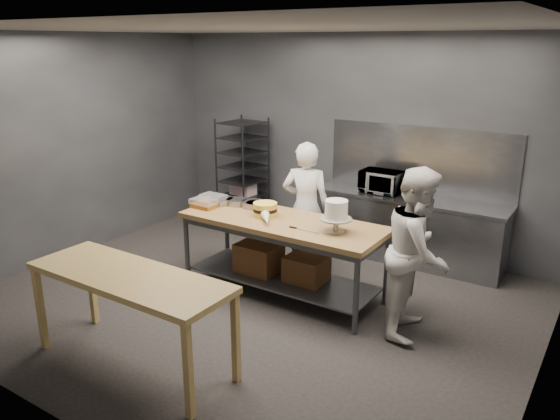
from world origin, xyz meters
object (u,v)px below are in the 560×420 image
object	(u,v)px
chef_behind	(306,208)
chef_right	(418,252)
speed_rack	(243,175)
microwave	(381,182)
frosted_cake_stand	(336,212)
work_table	(281,248)
near_counter	(129,283)
layer_cake	(265,209)

from	to	relation	value
chef_behind	chef_right	xyz separation A→B (m)	(1.74, -0.74, 0.02)
speed_rack	microwave	distance (m)	2.31
frosted_cake_stand	speed_rack	bearing A→B (deg)	145.63
work_table	near_counter	distance (m)	2.03
work_table	layer_cake	world-z (taller)	layer_cake
near_counter	microwave	xyz separation A→B (m)	(0.76, 3.79, 0.24)
chef_behind	microwave	distance (m)	1.20
work_table	frosted_cake_stand	size ratio (longest dim) A/B	6.77
work_table	layer_cake	xyz separation A→B (m)	(-0.22, 0.00, 0.43)
chef_right	near_counter	bearing A→B (deg)	127.28
speed_rack	chef_right	bearing A→B (deg)	-26.10
chef_behind	microwave	bearing A→B (deg)	-135.65
near_counter	chef_right	distance (m)	2.79
work_table	chef_behind	size ratio (longest dim) A/B	1.41
microwave	layer_cake	size ratio (longest dim) A/B	1.94
chef_behind	layer_cake	size ratio (longest dim) A/B	6.08
chef_right	microwave	distance (m)	2.14
work_table	speed_rack	world-z (taller)	speed_rack
near_counter	microwave	size ratio (longest dim) A/B	3.69
speed_rack	near_counter	bearing A→B (deg)	-67.50
speed_rack	layer_cake	distance (m)	2.35
near_counter	chef_right	bearing A→B (deg)	46.12
chef_right	layer_cake	distance (m)	1.85
frosted_cake_stand	layer_cake	bearing A→B (deg)	176.81
near_counter	speed_rack	xyz separation A→B (m)	(-1.54, 3.71, 0.04)
layer_cake	near_counter	bearing A→B (deg)	-92.36
chef_behind	frosted_cake_stand	bearing A→B (deg)	119.44
microwave	frosted_cake_stand	world-z (taller)	frosted_cake_stand
near_counter	layer_cake	world-z (taller)	layer_cake
layer_cake	work_table	bearing A→B (deg)	-0.82
speed_rack	microwave	world-z (taller)	speed_rack
chef_behind	layer_cake	bearing A→B (deg)	64.33
near_counter	layer_cake	distance (m)	2.01
microwave	chef_behind	bearing A→B (deg)	-118.56
speed_rack	chef_behind	bearing A→B (deg)	-29.04
near_counter	chef_behind	size ratio (longest dim) A/B	1.18
speed_rack	chef_right	world-z (taller)	speed_rack
chef_right	chef_behind	bearing A→B (deg)	58.15
microwave	frosted_cake_stand	bearing A→B (deg)	-81.48
chef_right	layer_cake	size ratio (longest dim) A/B	6.19
work_table	microwave	size ratio (longest dim) A/B	4.43
layer_cake	speed_rack	bearing A→B (deg)	133.49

